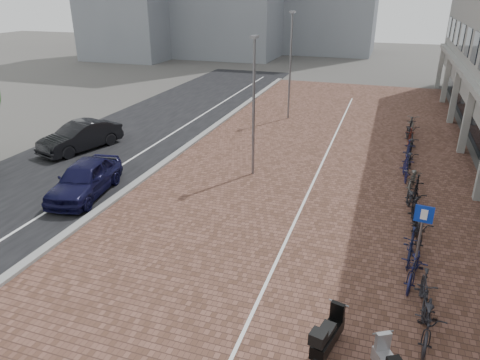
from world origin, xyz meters
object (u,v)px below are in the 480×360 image
at_px(car_navy, 85,179).
at_px(parking_sign, 421,231).
at_px(scooter_mid, 328,334).
at_px(car_dark, 80,136).

height_order(car_navy, parking_sign, parking_sign).
distance_m(scooter_mid, parking_sign, 4.32).
relative_size(car_dark, parking_sign, 1.86).
relative_size(car_dark, scooter_mid, 2.86).
distance_m(car_navy, scooter_mid, 12.11).
height_order(car_navy, scooter_mid, car_navy).
bearing_deg(scooter_mid, parking_sign, 75.49).
xyz_separation_m(car_navy, parking_sign, (12.71, -1.89, 0.89)).
bearing_deg(parking_sign, car_navy, 179.26).
height_order(car_dark, parking_sign, parking_sign).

